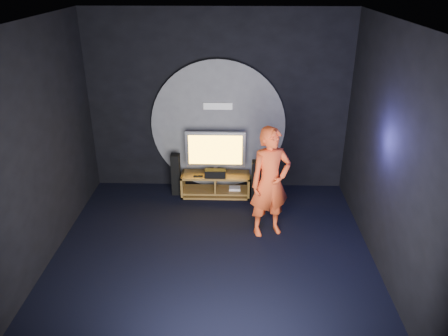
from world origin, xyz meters
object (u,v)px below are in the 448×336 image
(tv, at_px, (215,151))
(subwoofer, at_px, (260,183))
(player, at_px, (270,183))
(media_console, at_px, (216,186))
(tower_speaker_right, at_px, (256,182))
(tower_speaker_left, at_px, (176,174))

(tv, xyz_separation_m, subwoofer, (0.88, 0.13, -0.75))
(subwoofer, xyz_separation_m, player, (0.07, -1.51, 0.78))
(media_console, height_order, tv, tv)
(media_console, xyz_separation_m, tower_speaker_right, (0.77, -0.24, 0.23))
(tower_speaker_right, distance_m, subwoofer, 0.52)
(tv, relative_size, tower_speaker_right, 1.36)
(player, bearing_deg, tv, 104.85)
(tv, bearing_deg, media_console, -83.75)
(tower_speaker_left, xyz_separation_m, player, (1.73, -1.35, 0.52))
(media_console, bearing_deg, tower_speaker_right, -17.37)
(tower_speaker_right, bearing_deg, tv, 158.40)
(tv, bearing_deg, subwoofer, 8.60)
(tower_speaker_left, distance_m, subwoofer, 1.69)
(media_console, xyz_separation_m, tv, (-0.01, 0.07, 0.72))
(media_console, relative_size, player, 0.71)
(media_console, relative_size, subwoofer, 4.15)
(tower_speaker_left, relative_size, player, 0.45)
(tower_speaker_right, xyz_separation_m, subwoofer, (0.10, 0.44, -0.26))
(tv, relative_size, tower_speaker_left, 1.36)
(tower_speaker_right, height_order, player, player)
(tower_speaker_left, height_order, player, player)
(tv, distance_m, subwoofer, 1.17)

